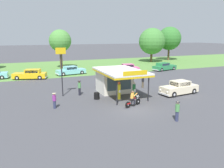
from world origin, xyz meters
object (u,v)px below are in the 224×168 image
Objects in this scene: bystander_leaning_by_kiosk at (54,100)px; parked_car_back_row_centre_right at (126,68)px; parked_car_second_row_spare at (164,67)px; bystander_chatting_near_pumps at (143,81)px; gas_pump_nearside at (119,92)px; featured_classic_sedan at (179,88)px; bystander_standing_back_lot at (177,111)px; parked_car_back_row_far_left at (30,74)px; parked_car_back_row_centre at (71,71)px; roadside_pole_sign at (61,64)px; gas_pump_offside at (134,91)px; motorcycle_with_rider at (133,100)px; spare_tire_stack at (97,96)px; bystander_strolling_foreground at (79,87)px.

parked_car_back_row_centre_right is at bearing 46.82° from bystander_leaning_by_kiosk.
parked_car_second_row_spare is 3.38× the size of bystander_chatting_near_pumps.
gas_pump_nearside is 6.73m from bystander_leaning_by_kiosk.
featured_classic_sedan is 8.73m from bystander_standing_back_lot.
gas_pump_nearside reaches higher than featured_classic_sedan.
gas_pump_nearside is 17.92m from parked_car_back_row_far_left.
parked_car_back_row_far_left is at bearing -166.69° from parked_car_back_row_centre.
roadside_pole_sign is at bearing -75.67° from parked_car_back_row_far_left.
parked_car_back_row_far_left is (-17.04, -0.37, 0.03)m from parked_car_back_row_centre_right.
motorcycle_with_rider is at bearing -120.09° from gas_pump_offside.
gas_pump_offside is at bearing 176.30° from featured_classic_sedan.
bystander_leaning_by_kiosk is (-7.11, 2.22, 0.14)m from motorcycle_with_rider.
parked_car_back_row_far_left reaches higher than parked_car_back_row_centre_right.
gas_pump_offside is 0.37× the size of featured_classic_sedan.
bystander_chatting_near_pumps is (4.81, 6.42, 0.19)m from motorcycle_with_rider.
bystander_leaning_by_kiosk is 4.87m from spare_tire_stack.
bystander_leaning_by_kiosk reaches higher than parked_car_back_row_centre.
parked_car_back_row_far_left is at bearing 113.23° from spare_tire_stack.
featured_classic_sedan is 0.91× the size of parked_car_second_row_spare.
bystander_leaning_by_kiosk is (-8.52, -0.20, -0.04)m from gas_pump_offside.
gas_pump_nearside is at bearing -62.17° from parked_car_back_row_far_left.
parked_car_back_row_centre reaches higher than spare_tire_stack.
gas_pump_offside reaches higher than featured_classic_sedan.
roadside_pole_sign is at bearing 123.63° from bystander_standing_back_lot.
bystander_chatting_near_pumps is at bearing -63.17° from parked_car_back_row_centre.
bystander_leaning_by_kiosk is at bearing -178.65° from gas_pump_offside.
bystander_strolling_foreground reaches higher than bystander_chatting_near_pumps.
roadside_pole_sign reaches higher than parked_car_second_row_spare.
parked_car_second_row_spare is (14.74, 15.27, -0.14)m from gas_pump_offside.
gas_pump_offside is 5.79m from featured_classic_sedan.
bystander_chatting_near_pumps is at bearing 53.20° from motorcycle_with_rider.
gas_pump_offside reaches higher than spare_tire_stack.
bystander_strolling_foreground is 2.38× the size of spare_tire_stack.
parked_car_back_row_centre_right is at bearing 61.86° from gas_pump_nearside.
gas_pump_offside reaches higher than parked_car_back_row_centre.
bystander_strolling_foreground is 1.14× the size of bystander_leaning_by_kiosk.
gas_pump_nearside is 0.98× the size of motorcycle_with_rider.
gas_pump_offside is 0.34× the size of parked_car_back_row_centre.
featured_classic_sedan is at bearing -45.51° from parked_car_back_row_far_left.
bystander_strolling_foreground is (-5.23, 3.44, 0.09)m from gas_pump_offside.
parked_car_back_row_centre is 24.77m from bystander_standing_back_lot.
gas_pump_nearside is at bearing 177.18° from featured_classic_sedan.
bystander_chatting_near_pumps reaches higher than spare_tire_stack.
featured_classic_sedan is 3.04× the size of bystander_standing_back_lot.
bystander_chatting_near_pumps is at bearing 49.62° from gas_pump_offside.
featured_classic_sedan is 4.98m from bystander_chatting_near_pumps.
bystander_chatting_near_pumps is (6.80, -13.45, 0.18)m from parked_car_back_row_centre.
gas_pump_offside reaches higher than parked_car_second_row_spare.
bystander_strolling_foreground is 1.06× the size of bystander_chatting_near_pumps.
gas_pump_nearside is 1.79m from gas_pump_offside.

